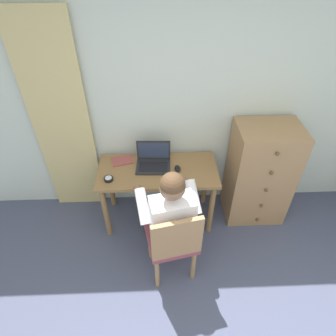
# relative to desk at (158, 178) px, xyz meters

# --- Properties ---
(wall_back) EXTENTS (4.80, 0.05, 2.50)m
(wall_back) POSITION_rel_desk_xyz_m (0.23, 0.35, 0.65)
(wall_back) COLOR silver
(wall_back) RESTS_ON ground_plane
(curtain_panel) EXTENTS (0.56, 0.03, 2.14)m
(curtain_panel) POSITION_rel_desk_xyz_m (-0.93, 0.28, 0.47)
(curtain_panel) COLOR #CCB77A
(curtain_panel) RESTS_ON ground_plane
(desk) EXTENTS (1.20, 0.55, 0.71)m
(desk) POSITION_rel_desk_xyz_m (0.00, 0.00, 0.00)
(desk) COLOR olive
(desk) RESTS_ON ground_plane
(dresser) EXTENTS (0.63, 0.50, 1.14)m
(dresser) POSITION_rel_desk_xyz_m (1.08, 0.06, -0.03)
(dresser) COLOR #9E754C
(dresser) RESTS_ON ground_plane
(chair) EXTENTS (0.49, 0.48, 0.89)m
(chair) POSITION_rel_desk_xyz_m (0.12, -0.71, -0.10)
(chair) COLOR brown
(chair) RESTS_ON ground_plane
(person_seated) EXTENTS (0.61, 0.64, 1.21)m
(person_seated) POSITION_rel_desk_xyz_m (0.09, -0.53, 0.08)
(person_seated) COLOR #4C4C4C
(person_seated) RESTS_ON ground_plane
(laptop) EXTENTS (0.35, 0.27, 0.24)m
(laptop) POSITION_rel_desk_xyz_m (-0.04, 0.07, 0.16)
(laptop) COLOR #232326
(laptop) RESTS_ON desk
(computer_mouse) EXTENTS (0.07, 0.11, 0.03)m
(computer_mouse) POSITION_rel_desk_xyz_m (0.20, -0.01, 0.13)
(computer_mouse) COLOR black
(computer_mouse) RESTS_ON desk
(desk_clock) EXTENTS (0.09, 0.09, 0.03)m
(desk_clock) POSITION_rel_desk_xyz_m (-0.47, -0.14, 0.13)
(desk_clock) COLOR black
(desk_clock) RESTS_ON desk
(notebook_pad) EXTENTS (0.24, 0.19, 0.01)m
(notebook_pad) POSITION_rel_desk_xyz_m (-0.37, 0.15, 0.12)
(notebook_pad) COLOR #994742
(notebook_pad) RESTS_ON desk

